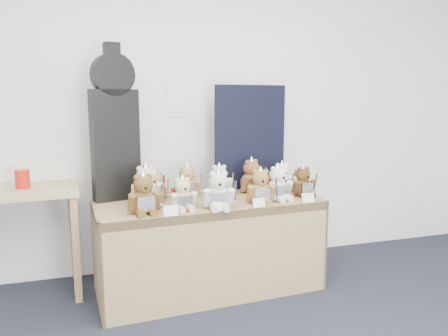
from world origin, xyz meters
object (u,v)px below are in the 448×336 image
object	(u,v)px
teddy_front_centre	(219,192)
teddy_front_end	(303,183)
teddy_front_left	(183,195)
teddy_back_left	(146,186)
teddy_back_right	(252,177)
teddy_front_far_left	(144,196)
red_cup	(23,179)
guitar_case	(115,125)
teddy_front_right	(260,188)
teddy_front_far_right	(278,184)
teddy_back_centre_right	(219,181)
teddy_back_centre_left	(187,182)
teddy_back_far_left	(155,188)
side_table	(6,207)
display_table	(211,222)
teddy_back_end	(282,179)

from	to	relation	value
teddy_front_centre	teddy_front_end	world-z (taller)	teddy_front_centre
teddy_front_left	teddy_back_left	bearing A→B (deg)	123.35
teddy_back_right	teddy_front_far_left	bearing A→B (deg)	179.89
red_cup	teddy_back_right	size ratio (longest dim) A/B	0.43
guitar_case	teddy_front_right	bearing A→B (deg)	-39.24
teddy_front_left	teddy_front_far_right	world-z (taller)	teddy_front_far_right
teddy_front_right	teddy_back_centre_right	bearing A→B (deg)	126.21
teddy_front_far_left	teddy_front_centre	distance (m)	0.51
teddy_back_centre_left	teddy_back_centre_right	xyz separation A→B (m)	(0.26, 0.01, -0.01)
teddy_front_far_left	teddy_back_far_left	xyz separation A→B (m)	(0.12, 0.33, -0.02)
side_table	teddy_back_far_left	size ratio (longest dim) A/B	3.88
side_table	teddy_back_centre_right	distance (m)	1.55
red_cup	teddy_back_far_left	world-z (taller)	red_cup
teddy_back_far_left	teddy_front_far_right	bearing A→B (deg)	-5.84
display_table	teddy_back_left	size ratio (longest dim) A/B	5.28
teddy_back_centre_left	teddy_back_end	distance (m)	0.77
guitar_case	teddy_back_centre_right	size ratio (longest dim) A/B	4.22
teddy_front_centre	teddy_back_centre_left	world-z (taller)	teddy_front_centre
guitar_case	teddy_front_far_right	world-z (taller)	guitar_case
display_table	side_table	bearing A→B (deg)	163.84
teddy_front_end	teddy_back_left	world-z (taller)	teddy_back_left
teddy_back_far_left	teddy_back_right	bearing A→B (deg)	13.74
teddy_front_right	teddy_back_right	xyz separation A→B (m)	(0.07, 0.36, 0.01)
teddy_back_centre_left	teddy_back_left	bearing A→B (deg)	-149.27
teddy_front_far_left	teddy_back_far_left	size ratio (longest dim) A/B	1.18
teddy_front_right	teddy_back_end	size ratio (longest dim) A/B	1.05
teddy_back_centre_left	teddy_back_end	bearing A→B (deg)	4.79
teddy_front_far_left	teddy_back_centre_right	bearing A→B (deg)	25.42
guitar_case	red_cup	world-z (taller)	guitar_case
red_cup	teddy_front_far_left	size ratio (longest dim) A/B	0.44
teddy_front_left	teddy_front_right	xyz separation A→B (m)	(0.58, 0.02, 0.01)
teddy_back_right	teddy_back_centre_left	bearing A→B (deg)	156.97
side_table	teddy_front_far_left	world-z (taller)	teddy_front_far_left
guitar_case	teddy_front_right	size ratio (longest dim) A/B	3.97
teddy_front_far_left	teddy_back_centre_left	xyz separation A→B (m)	(0.38, 0.39, -0.01)
side_table	teddy_back_end	distance (m)	2.06
teddy_front_far_left	teddy_back_end	xyz separation A→B (m)	(1.14, 0.33, -0.01)
display_table	teddy_back_far_left	xyz separation A→B (m)	(-0.39, 0.16, 0.25)
teddy_front_centre	teddy_front_right	xyz separation A→B (m)	(0.33, 0.06, -0.01)
side_table	teddy_back_left	bearing A→B (deg)	-16.41
guitar_case	teddy_front_centre	distance (m)	0.92
side_table	teddy_back_left	xyz separation A→B (m)	(0.96, -0.22, 0.14)
teddy_front_centre	teddy_back_left	xyz separation A→B (m)	(-0.46, 0.29, 0.01)
teddy_front_far_left	teddy_front_centre	bearing A→B (deg)	-9.17
teddy_back_end	red_cup	bearing A→B (deg)	169.22
teddy_back_centre_left	display_table	bearing A→B (deg)	-51.74
side_table	teddy_front_far_right	distance (m)	1.96
red_cup	teddy_front_right	bearing A→B (deg)	-15.58
teddy_front_centre	side_table	bearing A→B (deg)	169.03
guitar_case	teddy_front_centre	bearing A→B (deg)	-52.65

